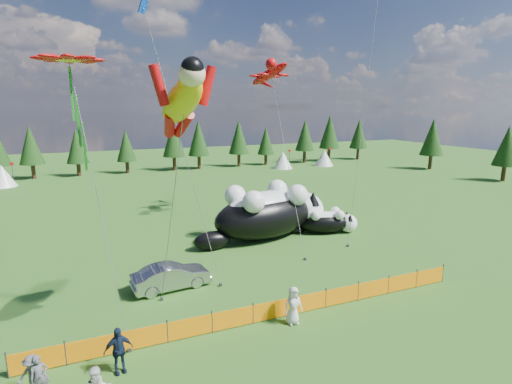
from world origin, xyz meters
The scene contains 16 objects.
ground centered at (0.00, 0.00, 0.00)m, with size 160.00×160.00×0.00m, color #0D390A.
safety_fence centered at (0.00, -3.00, 0.50)m, with size 22.06×0.06×1.10m.
tree_line centered at (0.00, 45.00, 4.00)m, with size 90.00×4.00×8.00m, color black, non-canonical shape.
festival_tents centered at (11.00, 40.00, 1.40)m, with size 50.00×3.20×2.80m, color white, non-canonical shape.
cat_large centered at (5.20, 8.49, 2.00)m, with size 11.59×5.79×4.22m.
cat_small centered at (9.92, 7.60, 0.96)m, with size 5.44×3.11×2.01m.
car centered at (-3.80, 2.27, 0.72)m, with size 1.52×4.37×1.44m, color #ADADB1.
spectator_a centered at (-9.75, -4.63, 0.81)m, with size 0.59×0.39×1.63m, color #56575B.
spectator_c centered at (-7.08, -4.26, 0.94)m, with size 1.10×0.56×1.88m, color #131E35.
spectator_d centered at (-9.96, -4.42, 0.79)m, with size 1.02×0.53×1.58m, color #56575B.
spectator_e centered at (0.76, -3.69, 0.92)m, with size 0.90×0.58×1.83m, color silver.
superhero_kite centered at (-3.77, -1.90, 10.27)m, with size 4.42×5.37×12.31m.
gecko_kite centered at (7.77, 14.53, 12.87)m, with size 5.20×15.11×17.31m.
flower_kite centered at (-8.02, 2.09, 12.03)m, with size 4.16×7.27×13.17m.
diamond_kite_a centered at (-3.84, 6.07, 14.99)m, with size 3.34×5.32×16.81m.
diamond_kite_b centered at (13.83, 7.87, 18.02)m, with size 5.18×4.46×20.15m.
Camera 1 is at (-7.49, -18.86, 10.06)m, focal length 28.00 mm.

